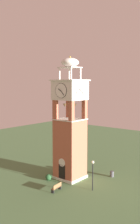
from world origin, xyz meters
name	(u,v)px	position (x,y,z in m)	size (l,w,h in m)	color
ground	(70,178)	(0.00, 0.00, 0.00)	(80.00, 80.00, 0.00)	#517547
clock_tower	(70,130)	(0.00, 0.00, 6.73)	(3.94, 3.94, 16.50)	#AD5B42
park_bench	(57,187)	(1.64, -4.51, 0.48)	(0.62, 1.64, 0.95)	brown
lamp_post	(93,170)	(4.83, -1.55, 2.58)	(0.36, 0.36, 3.70)	black
trash_bin	(112,174)	(4.26, 4.01, 0.40)	(0.52, 0.52, 0.80)	#4C4C51
shrub_near_entry	(49,177)	(-1.62, -2.53, 0.42)	(0.86, 0.86, 0.85)	#28562D
shrub_left_of_tower	(72,168)	(-1.49, 2.20, 0.46)	(0.98, 0.98, 0.91)	#28562D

